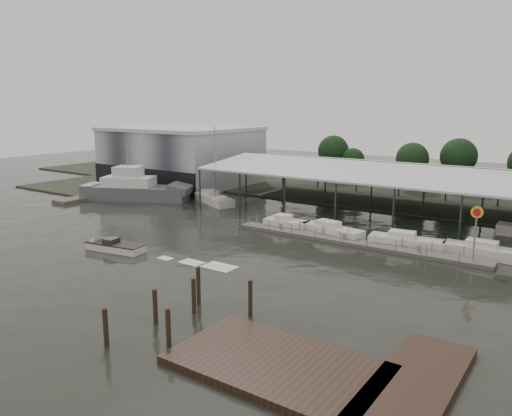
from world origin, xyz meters
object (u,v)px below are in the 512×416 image
Objects in this scene: shell_fuel_sign at (476,224)px; white_sailboat at (214,199)px; speedboat_underway at (111,246)px; grey_trawler at (136,190)px.

shell_fuel_sign is 39.52m from white_sailboat.
shell_fuel_sign reaches higher than speedboat_underway.
shell_fuel_sign is at bearing -162.40° from speedboat_underway.
grey_trawler reaches higher than shell_fuel_sign.
white_sailboat is 0.65× the size of speedboat_underway.
shell_fuel_sign is 0.31× the size of speedboat_underway.
grey_trawler is at bearing 175.14° from shell_fuel_sign.
white_sailboat is at bearing -4.17° from grey_trawler.
speedboat_underway is at bearing -153.03° from shell_fuel_sign.
white_sailboat reaches higher than shell_fuel_sign.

